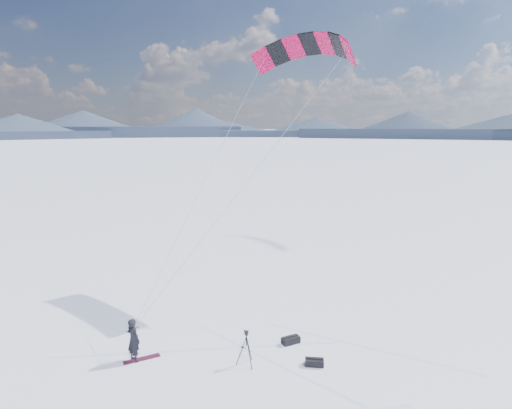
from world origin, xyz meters
TOP-DOWN VIEW (x-y plane):
  - ground at (0.00, 0.00)m, footprint 1800.00×1800.00m
  - horizon_hills at (0.00, -0.00)m, footprint 704.47×706.88m
  - snow_tracks at (-1.98, 0.09)m, footprint 13.93×9.84m
  - snowkiter at (-3.26, 2.26)m, footprint 0.60×0.72m
  - snowboard at (-3.00, 2.19)m, footprint 1.40×0.34m
  - tripod at (0.29, -0.15)m, footprint 0.71×0.63m
  - gear_bag_a at (2.63, 0.31)m, footprint 0.77×0.40m
  - gear_bag_b at (2.45, -1.49)m, footprint 0.75×0.68m
  - power_kite at (7.56, 6.32)m, footprint 12.31×7.00m

SIDE VIEW (x-z plane):
  - ground at x=0.00m, z-range 0.00..0.00m
  - snowkiter at x=-3.26m, z-range -0.85..0.85m
  - snow_tracks at x=-1.98m, z-range 0.00..0.01m
  - snowboard at x=-3.00m, z-range 0.00..0.04m
  - gear_bag_b at x=2.45m, z-range -0.02..0.30m
  - gear_bag_a at x=2.63m, z-range -0.02..0.31m
  - tripod at x=0.29m, z-range 0.20..1.56m
  - horizon_hills at x=0.00m, z-range -0.76..8.35m
  - power_kite at x=7.56m, z-range 6.53..18.94m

